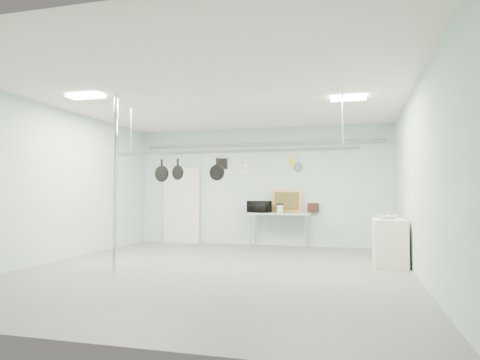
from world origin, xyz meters
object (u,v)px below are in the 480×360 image
(side_cabinet, at_px, (389,242))
(skillet_left, at_px, (162,170))
(prep_table, at_px, (280,215))
(skillet_right, at_px, (217,169))
(coffee_canister, at_px, (280,209))
(pot_rack, at_px, (230,150))
(microwave, at_px, (259,207))
(chrome_pole, at_px, (115,182))
(skillet_mid, at_px, (178,169))
(fruit_bowl, at_px, (387,217))

(side_cabinet, relative_size, skillet_left, 2.65)
(prep_table, relative_size, skillet_right, 3.68)
(coffee_canister, distance_m, skillet_left, 3.84)
(prep_table, distance_m, coffee_canister, 0.18)
(pot_rack, xyz_separation_m, skillet_left, (-1.41, 0.00, -0.37))
(microwave, bearing_deg, skillet_right, 112.02)
(chrome_pole, bearing_deg, skillet_right, 28.71)
(chrome_pole, xyz_separation_m, prep_table, (2.30, 4.20, -0.77))
(skillet_left, relative_size, skillet_mid, 1.15)
(skillet_right, bearing_deg, skillet_left, -173.54)
(prep_table, bearing_deg, pot_rack, -96.91)
(microwave, height_order, fruit_bowl, microwave)
(chrome_pole, xyz_separation_m, skillet_mid, (0.83, 0.90, 0.29))
(pot_rack, relative_size, skillet_right, 11.03)
(skillet_right, bearing_deg, side_cabinet, 25.40)
(side_cabinet, bearing_deg, chrome_pole, -157.59)
(side_cabinet, xyz_separation_m, skillet_left, (-4.36, -1.10, 1.41))
(chrome_pole, xyz_separation_m, microwave, (1.77, 4.13, -0.54))
(prep_table, distance_m, pot_rack, 3.61)
(pot_rack, height_order, skillet_left, pot_rack)
(fruit_bowl, relative_size, skillet_right, 0.87)
(chrome_pole, bearing_deg, pot_rack, 25.35)
(side_cabinet, xyz_separation_m, skillet_right, (-3.21, -1.10, 1.42))
(chrome_pole, relative_size, skillet_mid, 8.14)
(microwave, height_order, skillet_mid, skillet_mid)
(prep_table, xyz_separation_m, skillet_left, (-1.81, -3.30, 1.03))
(skillet_mid, bearing_deg, side_cabinet, 35.00)
(fruit_bowl, relative_size, skillet_left, 0.84)
(prep_table, relative_size, side_cabinet, 1.33)
(prep_table, bearing_deg, skillet_mid, -113.97)
(prep_table, distance_m, side_cabinet, 3.39)
(side_cabinet, distance_m, skillet_right, 3.67)
(chrome_pole, xyz_separation_m, side_cabinet, (4.85, 2.00, -1.15))
(side_cabinet, relative_size, microwave, 2.14)
(skillet_left, bearing_deg, fruit_bowl, 24.51)
(chrome_pole, relative_size, skillet_right, 7.35)
(skillet_left, bearing_deg, skillet_mid, 10.88)
(prep_table, height_order, coffee_canister, coffee_canister)
(skillet_right, bearing_deg, chrome_pole, -144.83)
(fruit_bowl, distance_m, skillet_mid, 4.22)
(pot_rack, xyz_separation_m, skillet_right, (-0.26, 0.00, -0.36))
(microwave, relative_size, skillet_left, 1.24)
(microwave, bearing_deg, coffee_canister, -151.89)
(fruit_bowl, bearing_deg, pot_rack, -160.19)
(fruit_bowl, bearing_deg, chrome_pole, -157.95)
(skillet_left, bearing_deg, prep_table, 72.13)
(chrome_pole, distance_m, side_cabinet, 5.37)
(chrome_pole, bearing_deg, skillet_left, 61.44)
(chrome_pole, distance_m, coffee_canister, 4.81)
(side_cabinet, height_order, coffee_canister, coffee_canister)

